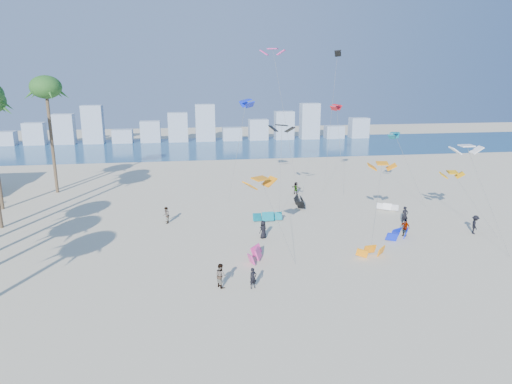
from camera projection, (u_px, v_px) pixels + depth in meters
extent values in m
plane|color=beige|center=(247.00, 335.00, 26.69)|extent=(220.00, 220.00, 0.00)
plane|color=navy|center=(201.00, 148.00, 95.57)|extent=(220.00, 220.00, 0.00)
imported|color=black|center=(253.00, 278.00, 32.38)|extent=(0.66, 0.56, 1.54)
imported|color=gray|center=(221.00, 275.00, 32.56)|extent=(1.01, 1.09, 1.78)
imported|color=black|center=(263.00, 229.00, 42.34)|extent=(0.98, 0.95, 1.70)
imported|color=gray|center=(405.00, 228.00, 42.92)|extent=(0.93, 1.02, 1.67)
imported|color=black|center=(475.00, 225.00, 43.47)|extent=(1.11, 1.36, 1.84)
imported|color=gray|center=(296.00, 188.00, 58.02)|extent=(1.34, 1.44, 1.61)
imported|color=black|center=(405.00, 216.00, 46.26)|extent=(0.75, 0.56, 1.87)
imported|color=gray|center=(166.00, 215.00, 46.61)|extent=(0.67, 0.85, 1.73)
cylinder|color=#595959|center=(278.00, 221.00, 36.66)|extent=(2.61, 2.06, 6.75)
cylinder|color=#595959|center=(281.00, 170.00, 50.07)|extent=(0.86, 3.29, 9.42)
cylinder|color=#595959|center=(488.00, 200.00, 38.74)|extent=(2.61, 3.87, 8.92)
cylinder|color=#595959|center=(237.00, 151.00, 54.74)|extent=(2.62, 2.74, 11.90)
cylinder|color=#595959|center=(340.00, 150.00, 57.65)|extent=(0.50, 3.07, 11.16)
cylinder|color=#595959|center=(475.00, 204.00, 43.75)|extent=(2.53, 4.56, 5.49)
cylinder|color=#595959|center=(286.00, 127.00, 53.29)|extent=(2.49, 5.17, 17.84)
cylinder|color=#595959|center=(410.00, 169.00, 53.77)|extent=(2.22, 5.03, 8.06)
cylinder|color=#595959|center=(377.00, 204.00, 41.48)|extent=(1.92, 3.11, 6.88)
cylinder|color=#595959|center=(331.00, 120.00, 60.21)|extent=(2.91, 5.28, 18.01)
cylinder|color=brown|center=(52.00, 141.00, 57.44)|extent=(0.40, 0.40, 13.41)
ellipsoid|color=#225A20|center=(46.00, 87.00, 55.77)|extent=(3.80, 3.80, 2.85)
cube|color=#9EADBF|center=(5.00, 138.00, 98.52)|extent=(4.40, 3.00, 3.00)
cube|color=#9EADBF|center=(35.00, 134.00, 99.21)|extent=(4.40, 3.00, 4.80)
cube|color=#9EADBF|center=(64.00, 129.00, 99.91)|extent=(4.40, 3.00, 6.60)
cube|color=#9EADBF|center=(93.00, 124.00, 100.61)|extent=(4.40, 3.00, 8.40)
cube|color=#9EADBF|center=(123.00, 136.00, 102.21)|extent=(4.40, 3.00, 3.00)
cube|color=#9EADBF|center=(151.00, 132.00, 102.90)|extent=(4.40, 3.00, 4.80)
cube|color=#9EADBF|center=(178.00, 127.00, 103.60)|extent=(4.40, 3.00, 6.60)
cube|color=#9EADBF|center=(205.00, 123.00, 104.30)|extent=(4.40, 3.00, 8.40)
cube|color=#9EADBF|center=(232.00, 134.00, 105.90)|extent=(4.40, 3.00, 3.00)
cube|color=#9EADBF|center=(258.00, 130.00, 106.59)|extent=(4.40, 3.00, 4.80)
cube|color=#9EADBF|center=(284.00, 125.00, 107.29)|extent=(4.40, 3.00, 6.60)
cube|color=#9EADBF|center=(310.00, 121.00, 107.99)|extent=(4.40, 3.00, 8.40)
cube|color=#9EADBF|center=(334.00, 132.00, 109.59)|extent=(4.40, 3.00, 3.00)
cube|color=#9EADBF|center=(359.00, 128.00, 110.29)|extent=(4.40, 3.00, 4.80)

